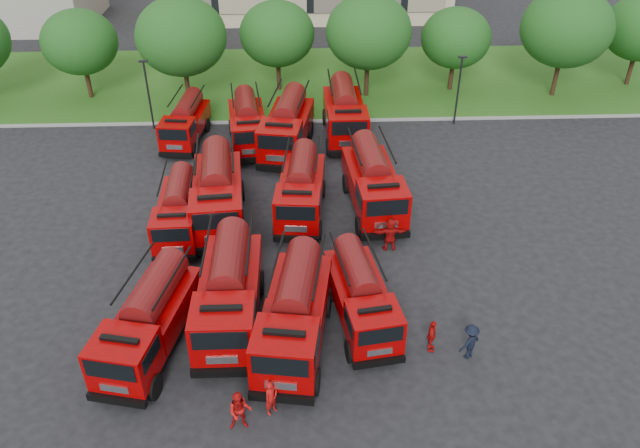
# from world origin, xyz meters

# --- Properties ---
(ground) EXTENTS (140.00, 140.00, 0.00)m
(ground) POSITION_xyz_m (0.00, 0.00, 0.00)
(ground) COLOR black
(ground) RESTS_ON ground
(lawn) EXTENTS (70.00, 16.00, 0.12)m
(lawn) POSITION_xyz_m (0.00, 26.00, 0.06)
(lawn) COLOR #2C5516
(lawn) RESTS_ON ground
(curb) EXTENTS (70.00, 0.30, 0.14)m
(curb) POSITION_xyz_m (0.00, 17.90, 0.07)
(curb) COLOR gray
(curb) RESTS_ON ground
(tree_1) EXTENTS (5.71, 5.71, 6.98)m
(tree_1) POSITION_xyz_m (-16.00, 23.00, 4.55)
(tree_1) COLOR #382314
(tree_1) RESTS_ON ground
(tree_2) EXTENTS (6.72, 6.72, 8.22)m
(tree_2) POSITION_xyz_m (-8.00, 21.50, 5.35)
(tree_2) COLOR #382314
(tree_2) RESTS_ON ground
(tree_3) EXTENTS (5.88, 5.88, 7.19)m
(tree_3) POSITION_xyz_m (-1.00, 24.00, 4.68)
(tree_3) COLOR #382314
(tree_3) RESTS_ON ground
(tree_4) EXTENTS (6.55, 6.55, 8.01)m
(tree_4) POSITION_xyz_m (6.00, 22.50, 5.22)
(tree_4) COLOR #382314
(tree_4) RESTS_ON ground
(tree_5) EXTENTS (5.46, 5.46, 6.68)m
(tree_5) POSITION_xyz_m (13.00, 23.50, 4.35)
(tree_5) COLOR #382314
(tree_5) RESTS_ON ground
(tree_6) EXTENTS (6.89, 6.89, 8.42)m
(tree_6) POSITION_xyz_m (21.00, 22.00, 5.49)
(tree_6) COLOR #382314
(tree_6) RESTS_ON ground
(lamp_post_0) EXTENTS (0.60, 0.25, 5.11)m
(lamp_post_0) POSITION_xyz_m (-10.00, 17.20, 2.90)
(lamp_post_0) COLOR black
(lamp_post_0) RESTS_ON ground
(lamp_post_1) EXTENTS (0.60, 0.25, 5.11)m
(lamp_post_1) POSITION_xyz_m (12.00, 17.20, 2.90)
(lamp_post_1) COLOR black
(lamp_post_1) RESTS_ON ground
(fire_truck_0) EXTENTS (3.86, 7.33, 3.18)m
(fire_truck_0) POSITION_xyz_m (-6.03, -4.83, 1.60)
(fire_truck_0) COLOR black
(fire_truck_0) RESTS_ON ground
(fire_truck_1) EXTENTS (2.82, 7.62, 3.47)m
(fire_truck_1) POSITION_xyz_m (-2.76, -3.22, 1.74)
(fire_truck_1) COLOR black
(fire_truck_1) RESTS_ON ground
(fire_truck_2) EXTENTS (3.64, 7.75, 3.39)m
(fire_truck_2) POSITION_xyz_m (0.15, -4.73, 1.71)
(fire_truck_2) COLOR black
(fire_truck_2) RESTS_ON ground
(fire_truck_3) EXTENTS (3.18, 6.68, 2.92)m
(fire_truck_3) POSITION_xyz_m (3.15, -3.46, 1.47)
(fire_truck_3) COLOR black
(fire_truck_3) RESTS_ON ground
(fire_truck_4) EXTENTS (2.54, 6.46, 2.90)m
(fire_truck_4) POSITION_xyz_m (-6.08, 3.96, 1.46)
(fire_truck_4) COLOR black
(fire_truck_4) RESTS_ON ground
(fire_truck_5) EXTENTS (3.43, 8.07, 3.58)m
(fire_truck_5) POSITION_xyz_m (-4.08, 5.17, 1.80)
(fire_truck_5) COLOR black
(fire_truck_5) RESTS_ON ground
(fire_truck_6) EXTENTS (3.07, 7.22, 3.20)m
(fire_truck_6) POSITION_xyz_m (0.56, 5.70, 1.61)
(fire_truck_6) COLOR black
(fire_truck_6) RESTS_ON ground
(fire_truck_7) EXTENTS (3.26, 7.75, 3.44)m
(fire_truck_7) POSITION_xyz_m (4.72, 6.03, 1.73)
(fire_truck_7) COLOR black
(fire_truck_7) RESTS_ON ground
(fire_truck_8) EXTENTS (2.86, 6.51, 2.87)m
(fire_truck_8) POSITION_xyz_m (-7.27, 15.16, 1.45)
(fire_truck_8) COLOR black
(fire_truck_8) RESTS_ON ground
(fire_truck_9) EXTENTS (3.18, 7.15, 3.15)m
(fire_truck_9) POSITION_xyz_m (-2.95, 14.47, 1.59)
(fire_truck_9) COLOR black
(fire_truck_9) RESTS_ON ground
(fire_truck_10) EXTENTS (3.92, 8.05, 3.51)m
(fire_truck_10) POSITION_xyz_m (-0.27, 13.59, 1.77)
(fire_truck_10) COLOR black
(fire_truck_10) RESTS_ON ground
(fire_truck_11) EXTENTS (2.91, 7.76, 3.52)m
(fire_truck_11) POSITION_xyz_m (3.75, 15.48, 1.77)
(fire_truck_11) COLOR black
(fire_truck_11) RESTS_ON ground
(firefighter_0) EXTENTS (0.73, 0.73, 1.63)m
(firefighter_0) POSITION_xyz_m (-0.78, -8.51, 0.00)
(firefighter_0) COLOR #AE0E0D
(firefighter_0) RESTS_ON ground
(firefighter_1) EXTENTS (0.93, 0.55, 1.85)m
(firefighter_1) POSITION_xyz_m (-1.93, -9.19, 0.00)
(firefighter_1) COLOR #AE0E0D
(firefighter_1) RESTS_ON ground
(firefighter_2) EXTENTS (0.80, 1.07, 1.63)m
(firefighter_2) POSITION_xyz_m (6.02, -5.44, 0.00)
(firefighter_2) COLOR #AE0E0D
(firefighter_2) RESTS_ON ground
(firefighter_3) EXTENTS (1.26, 1.11, 1.74)m
(firefighter_3) POSITION_xyz_m (7.58, -5.89, 0.00)
(firefighter_3) COLOR black
(firefighter_3) RESTS_ON ground
(firefighter_4) EXTENTS (1.13, 0.97, 1.95)m
(firefighter_4) POSITION_xyz_m (-3.69, -0.74, 0.00)
(firefighter_4) COLOR #AE0E0D
(firefighter_4) RESTS_ON ground
(firefighter_5) EXTENTS (1.80, 0.84, 1.90)m
(firefighter_5) POSITION_xyz_m (5.20, 1.96, 0.00)
(firefighter_5) COLOR #AE0E0D
(firefighter_5) RESTS_ON ground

